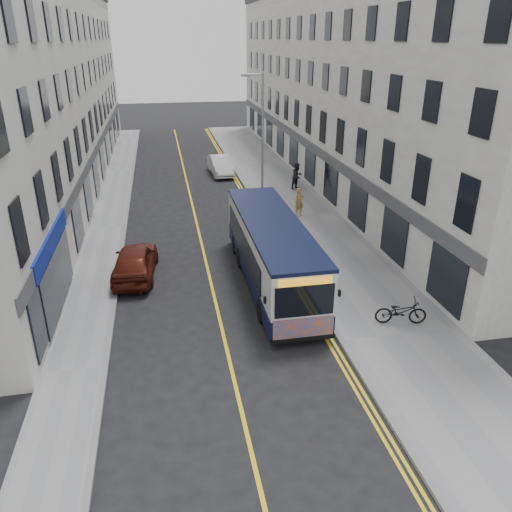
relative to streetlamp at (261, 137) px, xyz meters
name	(u,v)px	position (x,y,z in m)	size (l,w,h in m)	color
ground	(224,336)	(-4.17, -14.00, -4.38)	(140.00, 140.00, 0.00)	black
pavement_east	(302,216)	(2.08, -2.00, -4.32)	(4.50, 64.00, 0.12)	gray
pavement_west	(107,228)	(-9.17, -2.00, -4.32)	(2.00, 64.00, 0.12)	gray
kerb_east	(265,218)	(-0.17, -2.00, -4.32)	(0.18, 64.00, 0.13)	slate
kerb_west	(125,227)	(-8.17, -2.00, -4.32)	(0.18, 64.00, 0.13)	slate
road_centre_line	(197,223)	(-4.17, -2.00, -4.38)	(0.12, 64.00, 0.01)	yellow
road_dbl_yellow_inner	(257,219)	(-0.62, -2.00, -4.38)	(0.10, 64.00, 0.01)	yellow
road_dbl_yellow_outer	(261,219)	(-0.42, -2.00, -4.38)	(0.10, 64.00, 0.01)	yellow
terrace_east	(341,87)	(7.33, 7.00, 2.12)	(6.00, 46.00, 13.00)	white
terrace_west	(43,92)	(-13.17, 7.00, 2.12)	(6.00, 46.00, 13.00)	beige
streetlamp	(261,137)	(0.00, 0.00, 0.00)	(1.32, 0.18, 8.00)	#93959B
city_bus	(272,250)	(-1.59, -10.28, -2.80)	(2.33, 9.96, 2.89)	black
bicycle	(401,311)	(2.32, -14.53, -3.77)	(0.65, 1.88, 0.99)	black
pedestrian_near	(299,202)	(1.86, -2.12, -3.42)	(0.61, 0.40, 1.68)	#9C7847
pedestrian_far	(297,176)	(3.23, 3.40, -3.36)	(0.88, 0.68, 1.81)	black
car_white	(221,165)	(-1.41, 8.79, -3.68)	(1.49, 4.28, 1.41)	white
car_maroon	(135,261)	(-7.38, -8.41, -3.64)	(1.75, 4.36, 1.48)	#4F150D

